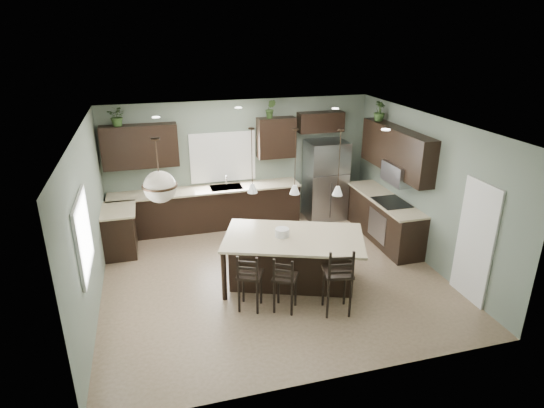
{
  "coord_description": "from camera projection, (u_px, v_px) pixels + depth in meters",
  "views": [
    {
      "loc": [
        -1.95,
        -7.05,
        4.28
      ],
      "look_at": [
        0.1,
        0.4,
        1.25
      ],
      "focal_mm": 30.0,
      "sensor_mm": 36.0,
      "label": 1
    }
  ],
  "objects": [
    {
      "name": "serving_dish",
      "position": [
        282.0,
        232.0,
        7.76
      ],
      "size": [
        0.24,
        0.24,
        0.14
      ],
      "primitive_type": "cylinder",
      "color": "silver",
      "rests_on": "kitchen_island"
    },
    {
      "name": "back_lower_cabs",
      "position": [
        207.0,
        209.0,
        10.2
      ],
      "size": [
        4.2,
        0.6,
        0.9
      ],
      "primitive_type": "cube",
      "color": "black",
      "rests_on": "ground"
    },
    {
      "name": "pendant_right",
      "position": [
        339.0,
        163.0,
        7.23
      ],
      "size": [
        0.17,
        0.17,
        1.1
      ],
      "primitive_type": null,
      "color": "silver",
      "rests_on": "room_shell"
    },
    {
      "name": "chandelier",
      "position": [
        158.0,
        171.0,
        6.67
      ],
      "size": [
        0.53,
        0.53,
        0.99
      ],
      "primitive_type": null,
      "color": "beige",
      "rests_on": "room_shell"
    },
    {
      "name": "fridge_header",
      "position": [
        321.0,
        122.0,
        10.32
      ],
      "size": [
        1.05,
        0.34,
        0.45
      ],
      "primitive_type": "cube",
      "color": "black",
      "rests_on": "room_shell"
    },
    {
      "name": "room_shell",
      "position": [
        273.0,
        188.0,
        7.75
      ],
      "size": [
        6.0,
        6.0,
        6.0
      ],
      "color": "slate",
      "rests_on": "ground"
    },
    {
      "name": "left_return_cabs",
      "position": [
        120.0,
        232.0,
        9.07
      ],
      "size": [
        0.6,
        0.9,
        0.9
      ],
      "primitive_type": "cube",
      "color": "black",
      "rests_on": "ground"
    },
    {
      "name": "pendant_center",
      "position": [
        295.0,
        162.0,
        7.29
      ],
      "size": [
        0.17,
        0.17,
        1.1
      ],
      "primitive_type": null,
      "color": "silver",
      "rests_on": "room_shell"
    },
    {
      "name": "bar_stool_center",
      "position": [
        285.0,
        283.0,
        7.19
      ],
      "size": [
        0.5,
        0.5,
        0.98
      ],
      "primitive_type": "cube",
      "rotation": [
        0.0,
        0.0,
        -0.52
      ],
      "color": "black",
      "rests_on": "ground"
    },
    {
      "name": "sink_inset",
      "position": [
        226.0,
        187.0,
        10.11
      ],
      "size": [
        0.7,
        0.45,
        0.01
      ],
      "primitive_type": "cube",
      "color": "gray",
      "rests_on": "back_countertop"
    },
    {
      "name": "back_upper_left",
      "position": [
        140.0,
        146.0,
        9.45
      ],
      "size": [
        1.55,
        0.34,
        0.9
      ],
      "primitive_type": "cube",
      "color": "black",
      "rests_on": "room_shell"
    },
    {
      "name": "wall_oven_front",
      "position": [
        377.0,
        226.0,
        9.34
      ],
      "size": [
        0.01,
        0.72,
        0.6
      ],
      "primitive_type": "cube",
      "color": "gray",
      "rests_on": "right_lower_cabs"
    },
    {
      "name": "plant_right_wall",
      "position": [
        379.0,
        111.0,
        9.59
      ],
      "size": [
        0.3,
        0.3,
        0.42
      ],
      "primitive_type": "imported",
      "rotation": [
        0.0,
        0.0,
        0.37
      ],
      "color": "#325023",
      "rests_on": "right_upper_cabs"
    },
    {
      "name": "plant_back_left",
      "position": [
        117.0,
        116.0,
        9.09
      ],
      "size": [
        0.46,
        0.44,
        0.4
      ],
      "primitive_type": "imported",
      "rotation": [
        0.0,
        0.0,
        -0.43
      ],
      "color": "#2F4B21",
      "rests_on": "back_upper_left"
    },
    {
      "name": "cooktop",
      "position": [
        392.0,
        202.0,
        9.23
      ],
      "size": [
        0.58,
        0.75,
        0.02
      ],
      "primitive_type": "cube",
      "color": "black",
      "rests_on": "right_countertop"
    },
    {
      "name": "right_countertop",
      "position": [
        385.0,
        199.0,
        9.49
      ],
      "size": [
        0.66,
        2.35,
        0.04
      ],
      "primitive_type": "cube",
      "color": "beige",
      "rests_on": "right_lower_cabs"
    },
    {
      "name": "plant_back_right",
      "position": [
        271.0,
        109.0,
        9.87
      ],
      "size": [
        0.28,
        0.25,
        0.41
      ],
      "primitive_type": "imported",
      "rotation": [
        0.0,
        0.0,
        -0.37
      ],
      "color": "#324E22",
      "rests_on": "back_upper_right"
    },
    {
      "name": "bar_stool_right",
      "position": [
        337.0,
        279.0,
        7.11
      ],
      "size": [
        0.5,
        0.5,
        1.17
      ],
      "primitive_type": "cube",
      "rotation": [
        0.0,
        0.0,
        -0.18
      ],
      "color": "black",
      "rests_on": "ground"
    },
    {
      "name": "ground",
      "position": [
        273.0,
        275.0,
        8.37
      ],
      "size": [
        6.0,
        6.0,
        0.0
      ],
      "primitive_type": "plane",
      "color": "#9E8466",
      "rests_on": "ground"
    },
    {
      "name": "kitchen_island",
      "position": [
        293.0,
        260.0,
        7.94
      ],
      "size": [
        2.69,
        2.09,
        0.92
      ],
      "primitive_type": "cube",
      "rotation": [
        0.0,
        0.0,
        -0.36
      ],
      "color": "black",
      "rests_on": "ground"
    },
    {
      "name": "right_lower_cabs",
      "position": [
        384.0,
        219.0,
        9.66
      ],
      "size": [
        0.6,
        2.35,
        0.9
      ],
      "primitive_type": "cube",
      "color": "black",
      "rests_on": "ground"
    },
    {
      "name": "left_return_countertop",
      "position": [
        118.0,
        210.0,
        8.9
      ],
      "size": [
        0.66,
        0.96,
        0.04
      ],
      "primitive_type": "cube",
      "color": "beige",
      "rests_on": "left_return_cabs"
    },
    {
      "name": "back_countertop",
      "position": [
        206.0,
        190.0,
        10.01
      ],
      "size": [
        4.2,
        0.66,
        0.04
      ],
      "primitive_type": "cube",
      "color": "beige",
      "rests_on": "back_lower_cabs"
    },
    {
      "name": "faucet",
      "position": [
        226.0,
        182.0,
        10.03
      ],
      "size": [
        0.02,
        0.02,
        0.28
      ],
      "primitive_type": "cylinder",
      "color": "silver",
      "rests_on": "back_countertop"
    },
    {
      "name": "window_back",
      "position": [
        223.0,
        157.0,
        10.16
      ],
      "size": [
        1.35,
        0.02,
        1.0
      ],
      "primitive_type": "cube",
      "color": "white",
      "rests_on": "room_shell"
    },
    {
      "name": "pantry_door",
      "position": [
        475.0,
        242.0,
        7.35
      ],
      "size": [
        0.04,
        0.82,
        2.04
      ],
      "primitive_type": "cube",
      "color": "white",
      "rests_on": "ground"
    },
    {
      "name": "microwave",
      "position": [
        399.0,
        173.0,
        9.03
      ],
      "size": [
        0.4,
        0.75,
        0.4
      ],
      "primitive_type": "cube",
      "color": "gray",
      "rests_on": "right_upper_cabs"
    },
    {
      "name": "refrigerator",
      "position": [
        325.0,
        180.0,
        10.62
      ],
      "size": [
        0.9,
        0.74,
        1.85
      ],
      "primitive_type": "cube",
      "color": "#9B9CA3",
      "rests_on": "ground"
    },
    {
      "name": "right_upper_cabs",
      "position": [
        396.0,
        150.0,
        9.15
      ],
      "size": [
        0.34,
        2.35,
        0.9
      ],
      "primitive_type": "cube",
      "color": "black",
      "rests_on": "room_shell"
    },
    {
      "name": "window_left",
      "position": [
        82.0,
        236.0,
        6.35
      ],
      "size": [
        0.02,
        1.1,
        1.0
      ],
      "primitive_type": "cube",
      "color": "white",
      "rests_on": "room_shell"
    },
    {
      "name": "pendant_left",
      "position": [
        252.0,
        161.0,
        7.34
      ],
      "size": [
        0.17,
        0.17,
        1.1
      ],
      "primitive_type": null,
      "color": "white",
      "rests_on": "room_shell"
    },
    {
      "name": "bar_stool_left",
      "position": [
        250.0,
        281.0,
        7.22
      ],
      "size": [
        0.5,
        0.5,
        1.02
      ],
      "primitive_type": "cube",
      "rotation": [
        0.0,
        0.0,
        -0.43
      ],
      "color": "black",
      "rests_on": "ground"
    },
    {
      "name": "back_upper_right",
      "position": [
        276.0,
        138.0,
        10.17
      ],
      "size": [
        0.85,
        0.34,
        0.9
      ],
      "primitive_type": "cube",
      "color": "black",
      "rests_on": "room_shell"
    }
  ]
}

